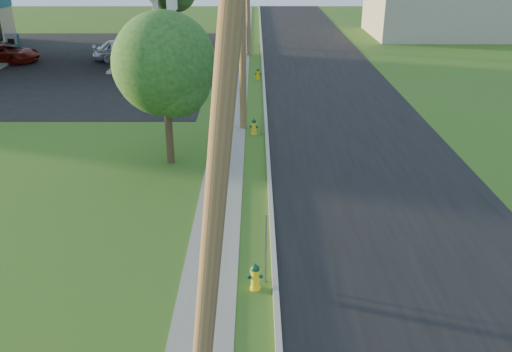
{
  "coord_description": "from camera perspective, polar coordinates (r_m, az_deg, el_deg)",
  "views": [
    {
      "loc": [
        -0.01,
        -7.81,
        8.28
      ],
      "look_at": [
        0.0,
        8.0,
        1.4
      ],
      "focal_mm": 38.0,
      "sensor_mm": 36.0,
      "label": 1
    }
  ],
  "objects": [
    {
      "name": "sign_post_near",
      "position": [
        14.05,
        1.04,
        -7.7
      ],
      "size": [
        0.05,
        0.04,
        2.0
      ],
      "primitive_type": "cube",
      "color": "gray",
      "rests_on": "ground"
    },
    {
      "name": "car_silver",
      "position": [
        42.79,
        -13.6,
        12.83
      ],
      "size": [
        5.08,
        3.06,
        1.62
      ],
      "primitive_type": "imported",
      "rotation": [
        0.0,
        0.0,
        1.83
      ],
      "color": "silver",
      "rests_on": "ground"
    },
    {
      "name": "forecourt",
      "position": [
        43.69,
        -21.93,
        10.95
      ],
      "size": [
        26.0,
        28.0,
        0.02
      ],
      "primitive_type": "cube",
      "color": "black",
      "rests_on": "ground"
    },
    {
      "name": "sign_post_far",
      "position": [
        36.74,
        0.37,
        12.09
      ],
      "size": [
        0.05,
        0.04,
        2.0
      ],
      "primitive_type": "cube",
      "color": "gray",
      "rests_on": "ground"
    },
    {
      "name": "fuel_pump_sw",
      "position": [
        46.34,
        -24.13,
        12.15
      ],
      "size": [
        1.2,
        3.2,
        1.9
      ],
      "color": "#9B988E",
      "rests_on": "ground"
    },
    {
      "name": "hydrant_mid",
      "position": [
        25.17,
        -0.21,
        5.2
      ],
      "size": [
        0.39,
        0.35,
        0.76
      ],
      "color": "yellow",
      "rests_on": "ground"
    },
    {
      "name": "fuel_pump_ne",
      "position": [
        39.71,
        -14.18,
        11.85
      ],
      "size": [
        1.2,
        3.2,
        1.9
      ],
      "color": "#9B988E",
      "rests_on": "ground"
    },
    {
      "name": "fuel_pump_se",
      "position": [
        43.54,
        -12.97,
        12.94
      ],
      "size": [
        1.2,
        3.2,
        1.9
      ],
      "color": "#9B988E",
      "rests_on": "ground"
    },
    {
      "name": "road",
      "position": [
        20.15,
        12.9,
        -1.35
      ],
      "size": [
        8.0,
        120.0,
        0.02
      ],
      "primitive_type": "cube",
      "color": "black",
      "rests_on": "ground"
    },
    {
      "name": "curb",
      "position": [
        19.62,
        1.46,
        -1.22
      ],
      "size": [
        0.15,
        120.0,
        0.15
      ],
      "primitive_type": "cube",
      "color": "#9B988E",
      "rests_on": "ground"
    },
    {
      "name": "hydrant_far",
      "position": [
        35.68,
        0.2,
        10.68
      ],
      "size": [
        0.38,
        0.34,
        0.73
      ],
      "color": "#DEB107",
      "rests_on": "ground"
    },
    {
      "name": "distant_building",
      "position": [
        56.15,
        19.43,
        15.84
      ],
      "size": [
        14.0,
        10.0,
        4.0
      ],
      "primitive_type": "cube",
      "color": "#9B9587",
      "rests_on": "ground"
    },
    {
      "name": "utility_pole_mid",
      "position": [
        25.04,
        -1.45,
        15.87
      ],
      "size": [
        1.4,
        0.32,
        9.8
      ],
      "color": "brown",
      "rests_on": "ground"
    },
    {
      "name": "utility_pole_near",
      "position": [
        7.67,
        -4.44,
        -3.53
      ],
      "size": [
        1.4,
        0.32,
        9.48
      ],
      "color": "brown",
      "rests_on": "ground"
    },
    {
      "name": "hydrant_near",
      "position": [
        14.11,
        -0.07,
        -10.57
      ],
      "size": [
        0.39,
        0.35,
        0.76
      ],
      "color": "yellow",
      "rests_on": "ground"
    },
    {
      "name": "sidewalk",
      "position": [
        19.68,
        -3.65,
        -1.37
      ],
      "size": [
        1.5,
        120.0,
        0.03
      ],
      "primitive_type": "cube",
      "color": "gray",
      "rests_on": "ground"
    },
    {
      "name": "sign_post_mid",
      "position": [
        24.9,
        0.56,
        6.52
      ],
      "size": [
        0.05,
        0.04,
        2.0
      ],
      "primitive_type": "cube",
      "color": "gray",
      "rests_on": "ground"
    },
    {
      "name": "car_red",
      "position": [
        44.97,
        -24.79,
        11.7
      ],
      "size": [
        5.39,
        3.51,
        1.38
      ],
      "primitive_type": "imported",
      "rotation": [
        0.0,
        0.0,
        1.31
      ],
      "color": "maroon",
      "rests_on": "ground"
    },
    {
      "name": "tree_verge",
      "position": [
        21.12,
        -9.35,
        11.12
      ],
      "size": [
        3.95,
        3.95,
        5.99
      ],
      "color": "#3B2E1C",
      "rests_on": "ground"
    }
  ]
}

